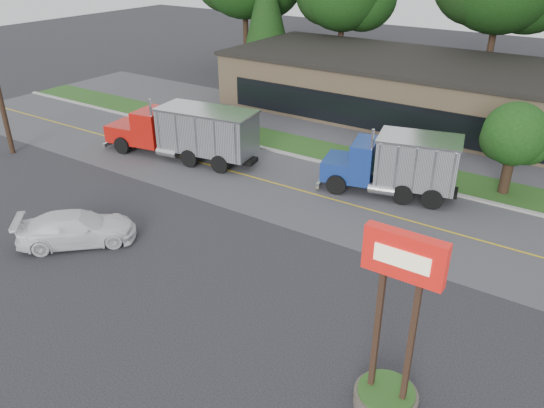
{
  "coord_description": "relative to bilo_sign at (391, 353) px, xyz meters",
  "views": [
    {
      "loc": [
        14.09,
        -13.97,
        12.63
      ],
      "look_at": [
        2.18,
        3.8,
        1.8
      ],
      "focal_mm": 35.0,
      "sensor_mm": 36.0,
      "label": 1
    }
  ],
  "objects": [
    {
      "name": "far_parking",
      "position": [
        -10.5,
        22.5,
        -2.02
      ],
      "size": [
        60.0,
        7.0,
        0.02
      ],
      "primitive_type": "cube",
      "color": "slate",
      "rests_on": "ground"
    },
    {
      "name": "ground",
      "position": [
        -10.5,
        2.5,
        -2.02
      ],
      "size": [
        140.0,
        140.0,
        0.0
      ],
      "primitive_type": "plane",
      "color": "#3A3A40",
      "rests_on": "ground"
    },
    {
      "name": "strip_mall",
      "position": [
        -8.5,
        28.5,
        -0.02
      ],
      "size": [
        32.0,
        12.0,
        4.0
      ],
      "primitive_type": "cube",
      "color": "tan",
      "rests_on": "ground"
    },
    {
      "name": "dump_truck_red",
      "position": [
        -18.22,
        11.69,
        -0.21
      ],
      "size": [
        10.53,
        4.01,
        3.36
      ],
      "rotation": [
        0.0,
        0.0,
        3.29
      ],
      "color": "black",
      "rests_on": "ground"
    },
    {
      "name": "curb",
      "position": [
        -10.5,
        15.7,
        -2.02
      ],
      "size": [
        60.0,
        0.3,
        0.12
      ],
      "primitive_type": "cube",
      "color": "#9E9E99",
      "rests_on": "ground"
    },
    {
      "name": "dump_truck_blue",
      "position": [
        -5.4,
        14.05,
        -0.22
      ],
      "size": [
        7.49,
        4.12,
        3.36
      ],
      "rotation": [
        0.0,
        0.0,
        3.37
      ],
      "color": "black",
      "rests_on": "ground"
    },
    {
      "name": "center_line",
      "position": [
        -10.5,
        11.5,
        -2.02
      ],
      "size": [
        60.0,
        0.12,
        0.01
      ],
      "primitive_type": "cube",
      "color": "gold",
      "rests_on": "ground"
    },
    {
      "name": "road",
      "position": [
        -10.5,
        11.5,
        -2.02
      ],
      "size": [
        60.0,
        8.0,
        0.02
      ],
      "primitive_type": "cube",
      "color": "slate",
      "rests_on": "ground"
    },
    {
      "name": "rally_car",
      "position": [
        -15.5,
        1.03,
        -1.27
      ],
      "size": [
        5.14,
        5.18,
        1.51
      ],
      "primitive_type": "imported",
      "rotation": [
        0.0,
        0.0,
        2.37
      ],
      "color": "white",
      "rests_on": "ground"
    },
    {
      "name": "tree_verge",
      "position": [
        -0.45,
        17.54,
        1.2
      ],
      "size": [
        3.56,
        3.35,
        5.08
      ],
      "color": "#382619",
      "rests_on": "ground"
    },
    {
      "name": "grass_verge",
      "position": [
        -10.5,
        17.5,
        -2.02
      ],
      "size": [
        60.0,
        3.4,
        0.03
      ],
      "primitive_type": "cube",
      "color": "#28511C",
      "rests_on": "ground"
    },
    {
      "name": "bilo_sign",
      "position": [
        0.0,
        0.0,
        0.0
      ],
      "size": [
        2.2,
        1.9,
        5.95
      ],
      "color": "#6B6054",
      "rests_on": "ground"
    },
    {
      "name": "evergreen_left",
      "position": [
        -26.5,
        32.5,
        4.39
      ],
      "size": [
        5.13,
        5.13,
        11.67
      ],
      "color": "#382619",
      "rests_on": "ground"
    }
  ]
}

